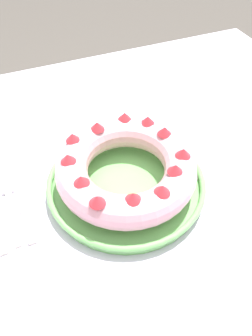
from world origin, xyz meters
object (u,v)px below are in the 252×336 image
at_px(bundt_cake, 126,167).
at_px(cake_knife, 26,214).
at_px(fork, 10,202).
at_px(serving_dish, 126,183).

bearing_deg(bundt_cake, cake_knife, 177.15).
bearing_deg(bundt_cake, fork, 167.87).
bearing_deg(bundt_cake, serving_dish, -75.87).
bearing_deg(cake_knife, bundt_cake, -0.52).
relative_size(bundt_cake, cake_knife, 1.71).
bearing_deg(fork, bundt_cake, -14.87).
relative_size(serving_dish, cake_knife, 2.00).
distance_m(serving_dish, cake_knife, 0.21).
distance_m(serving_dish, bundt_cake, 0.05).
height_order(serving_dish, bundt_cake, bundt_cake).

